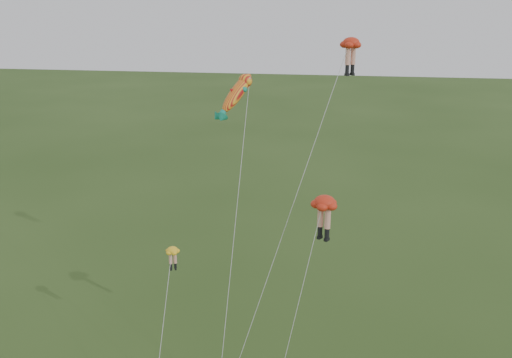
# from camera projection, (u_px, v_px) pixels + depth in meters

# --- Properties ---
(legs_kite_red_high) EXTENTS (7.71, 7.92, 21.52)m
(legs_kite_red_high) POSITION_uv_depth(u_px,v_px,m) (348.00, 54.00, 33.93)
(legs_kite_red_high) COLOR red
(legs_kite_red_high) RESTS_ON ground
(legs_kite_red_mid) EXTENTS (3.89, 5.55, 13.24)m
(legs_kite_red_mid) POSITION_uv_depth(u_px,v_px,m) (324.00, 208.00, 31.99)
(legs_kite_red_mid) COLOR red
(legs_kite_red_mid) RESTS_ON ground
(legs_kite_yellow) EXTENTS (1.22, 7.95, 8.71)m
(legs_kite_yellow) POSITION_uv_depth(u_px,v_px,m) (172.00, 260.00, 35.95)
(legs_kite_yellow) COLOR yellow
(legs_kite_yellow) RESTS_ON ground
(fish_kite) EXTENTS (2.46, 10.37, 19.58)m
(fish_kite) POSITION_uv_depth(u_px,v_px,m) (237.00, 95.00, 34.66)
(fish_kite) COLOR yellow
(fish_kite) RESTS_ON ground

